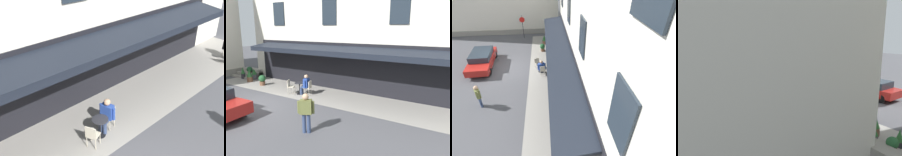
# 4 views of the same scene
# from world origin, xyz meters

# --- Properties ---
(sidewalk_cafe_terrace) EXTENTS (20.50, 3.20, 0.01)m
(sidewalk_cafe_terrace) POSITION_xyz_m (-3.25, -3.40, 0.00)
(sidewalk_cafe_terrace) COLOR gray
(sidewalk_cafe_terrace) RESTS_ON ground_plane
(cafe_table_near_entrance) EXTENTS (0.60, 0.60, 0.75)m
(cafe_table_near_entrance) POSITION_xyz_m (-0.83, -2.74, 0.49)
(cafe_table_near_entrance) COLOR black
(cafe_table_near_entrance) RESTS_ON ground_plane
(cafe_chair_cream_facing_street) EXTENTS (0.53, 0.53, 0.91)m
(cafe_chair_cream_facing_street) POSITION_xyz_m (-0.25, -2.49, 0.55)
(cafe_chair_cream_facing_street) COLOR beige
(cafe_chair_cream_facing_street) RESTS_ON ground_plane
(cafe_chair_cream_by_window) EXTENTS (0.49, 0.49, 0.91)m
(cafe_chair_cream_by_window) POSITION_xyz_m (-1.44, -2.92, 0.55)
(cafe_chair_cream_by_window) COLOR beige
(cafe_chair_cream_by_window) RESTS_ON ground_plane
(seated_patron_in_blue) EXTENTS (0.61, 0.65, 1.31)m
(seated_patron_in_blue) POSITION_xyz_m (-1.23, -2.86, 0.70)
(seated_patron_in_blue) COLOR navy
(seated_patron_in_blue) RESTS_ON ground_plane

